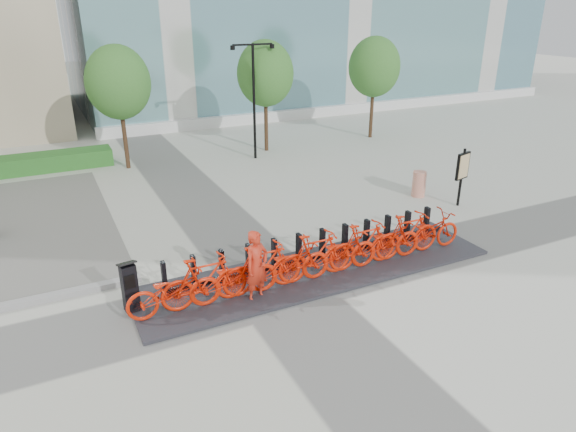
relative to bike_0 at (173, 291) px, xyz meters
name	(u,v)px	position (x,y,z in m)	size (l,w,h in m)	color
ground	(278,288)	(2.60, 0.05, -0.64)	(120.00, 120.00, 0.00)	beige
hedge_b	(37,163)	(-2.40, 13.25, -0.29)	(6.00, 1.20, 0.70)	#2D5A23
tree_1	(118,83)	(1.10, 12.05, 2.95)	(2.60, 2.60, 5.10)	#381F11
tree_2	(265,74)	(7.60, 12.05, 2.95)	(2.60, 2.60, 5.10)	#381F11
tree_3	(374,67)	(13.60, 12.05, 2.95)	(2.60, 2.60, 5.10)	#381F11
streetlamp	(254,88)	(6.60, 11.05, 2.50)	(2.00, 0.20, 5.00)	black
dock_pad	(318,270)	(3.90, 0.35, -0.60)	(9.60, 2.40, 0.08)	#2A2930
dock_rail_posts	(312,247)	(3.96, 0.82, -0.13)	(8.02, 0.50, 0.85)	black
bike_0	(173,291)	(0.00, 0.00, 0.00)	(0.74, 2.12, 1.11)	red
bike_1	(204,281)	(0.72, 0.00, 0.06)	(0.58, 2.05, 1.23)	red
bike_2	(234,277)	(1.44, 0.00, 0.00)	(0.74, 2.12, 1.11)	red
bike_3	(263,268)	(2.16, 0.00, 0.06)	(0.58, 2.05, 1.23)	red
bike_4	(289,264)	(2.88, 0.00, 0.00)	(0.74, 2.12, 1.11)	red
bike_5	(315,256)	(3.60, 0.00, 0.06)	(0.58, 2.05, 1.23)	red
bike_6	(340,252)	(4.32, 0.00, 0.00)	(0.74, 2.12, 1.11)	red
bike_7	(363,245)	(5.04, 0.00, 0.06)	(0.58, 2.05, 1.23)	red
bike_8	(386,242)	(5.76, 0.00, 0.00)	(0.74, 2.12, 1.11)	red
bike_9	(407,235)	(6.48, 0.00, 0.06)	(0.58, 2.05, 1.23)	red
bike_10	(428,232)	(7.20, 0.00, 0.00)	(0.74, 2.12, 1.11)	red
kiosk	(130,287)	(-0.85, 0.51, 0.05)	(0.43, 0.38, 1.27)	black
worker_red	(257,267)	(1.92, -0.22, 0.26)	(0.65, 0.43, 1.78)	red
construction_barrel	(419,184)	(10.01, 3.77, -0.17)	(0.49, 0.49, 0.94)	red
map_sign	(463,168)	(10.65, 2.41, 0.71)	(0.67, 0.28, 2.04)	black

